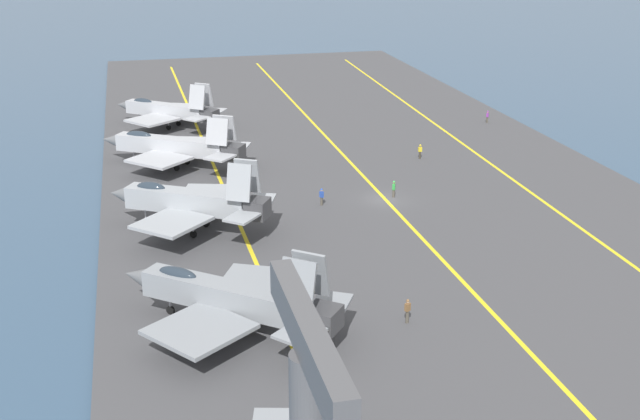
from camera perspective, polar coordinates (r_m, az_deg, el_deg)
ground_plane at (r=79.58m, az=4.63°, el=0.51°), size 2000.00×2000.00×0.00m
carrier_deck at (r=79.51m, az=4.63°, el=0.65°), size 174.48×54.61×0.40m
deck_stripe_foul_line at (r=85.14m, az=14.30°, el=1.56°), size 156.98×4.84×0.01m
deck_stripe_centerline at (r=79.45m, az=4.64°, el=0.79°), size 157.03×0.36×0.01m
deck_stripe_edge_line at (r=76.33m, az=-6.15°, el=-0.09°), size 157.02×2.25×0.01m
parked_jet_second at (r=54.28m, az=-6.46°, el=-6.18°), size 14.15×15.47×6.48m
parked_jet_third at (r=71.15m, az=-9.26°, el=0.61°), size 13.32×14.97×6.93m
parked_jet_fourth at (r=90.17m, az=-10.38°, el=4.50°), size 13.40×16.67×6.17m
parked_jet_fifth at (r=107.65m, az=-10.77°, el=6.99°), size 13.31×14.61×6.18m
crew_blue_vest at (r=77.19m, az=0.11°, el=1.00°), size 0.46×0.41×1.71m
crew_yellow_vest at (r=92.85m, az=7.13°, el=4.20°), size 0.32×0.42×1.69m
crew_purple_vest at (r=110.73m, az=11.82°, el=6.55°), size 0.46×0.42×1.65m
crew_brown_vest at (r=55.67m, az=6.24°, el=-7.07°), size 0.42×0.46×1.79m
crew_green_vest at (r=79.73m, az=5.27°, el=1.55°), size 0.45×0.40×1.71m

